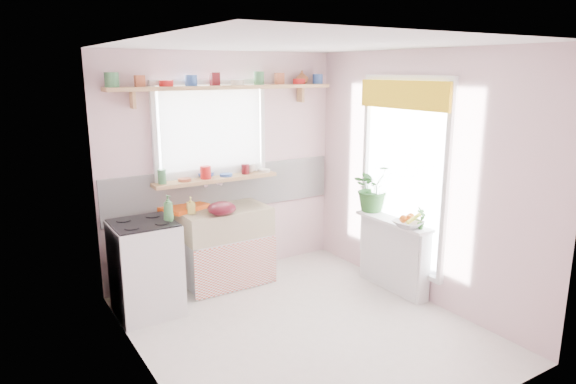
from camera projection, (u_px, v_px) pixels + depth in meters
room at (310, 160)px, 5.43m from camera, size 3.20×3.20×3.20m
sink_unit at (225, 246)px, 5.59m from camera, size 0.95×0.65×1.11m
cooker at (146, 268)px, 4.89m from camera, size 0.58×0.58×0.93m
radiator_ledge at (394, 254)px, 5.45m from camera, size 0.22×0.95×0.78m
windowsill at (216, 179)px, 5.58m from camera, size 1.40×0.22×0.04m
pine_shelf at (227, 87)px, 5.42m from camera, size 2.52×0.24×0.04m
shelf_crockery at (224, 80)px, 5.39m from camera, size 2.47×0.11×0.12m
sill_crockery at (212, 173)px, 5.54m from camera, size 1.35×0.11×0.12m
dish_tray at (184, 207)px, 5.46m from camera, size 0.54×0.48×0.04m
colander at (222, 208)px, 5.26m from camera, size 0.37×0.37×0.13m
jade_plant at (373, 187)px, 5.64m from camera, size 0.49×0.43×0.53m
fruit_bowl at (408, 224)px, 5.08m from camera, size 0.30×0.30×0.07m
herb_pot at (421, 218)px, 5.01m from camera, size 0.13×0.11×0.22m
soap_bottle_sink at (191, 205)px, 5.29m from camera, size 0.09×0.09×0.18m
sill_cup at (250, 168)px, 5.85m from camera, size 0.15×0.15×0.10m
sill_bowl at (205, 175)px, 5.57m from camera, size 0.23×0.23×0.06m
shelf_vase at (302, 77)px, 5.97m from camera, size 0.16×0.16×0.15m
cooker_bottle at (168, 208)px, 4.79m from camera, size 0.12×0.12×0.25m
fruit at (409, 218)px, 5.08m from camera, size 0.20×0.14×0.10m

